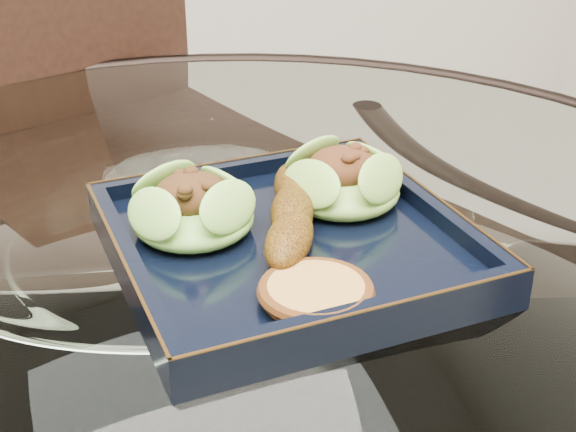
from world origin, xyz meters
name	(u,v)px	position (x,y,z in m)	size (l,w,h in m)	color
dining_table	(217,403)	(0.00, 0.00, 0.60)	(1.13, 1.13, 0.77)	white
dining_chair	(126,268)	(-0.01, 0.45, 0.49)	(0.48, 0.48, 0.88)	black
navy_plate	(288,249)	(0.06, -0.04, 0.77)	(0.27, 0.27, 0.02)	black
lettuce_wrap_left	(193,212)	(-0.01, 0.00, 0.80)	(0.10, 0.10, 0.04)	#569A2C
lettuce_wrap_right	(343,184)	(0.12, 0.01, 0.80)	(0.10, 0.10, 0.04)	#649C2D
roasted_plantain	(292,212)	(0.07, -0.02, 0.80)	(0.17, 0.04, 0.03)	brown
crumb_patty	(316,293)	(0.04, -0.13, 0.79)	(0.07, 0.07, 0.01)	gold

